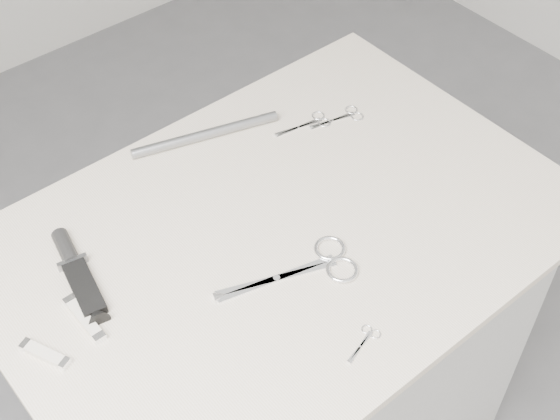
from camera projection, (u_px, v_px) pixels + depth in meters
plinth at (281, 372)px, 1.69m from camera, size 0.90×0.60×0.90m
display_board at (281, 232)px, 1.35m from camera, size 1.00×0.70×0.02m
large_shears at (315, 266)px, 1.29m from camera, size 0.24×0.13×0.01m
embroidery_scissors_a at (344, 117)px, 1.55m from camera, size 0.11×0.05×0.00m
embroidery_scissors_b at (311, 123)px, 1.53m from camera, size 0.12×0.05×0.00m
tiny_scissors at (365, 340)px, 1.19m from camera, size 0.08×0.04×0.00m
sheathed_knife at (76, 270)px, 1.27m from camera, size 0.06×0.19×0.02m
pocket_knife_a at (84, 318)px, 1.21m from camera, size 0.02×0.10×0.01m
pocket_knife_b at (45, 354)px, 1.17m from camera, size 0.05×0.08×0.01m
metal_rail at (206, 134)px, 1.50m from camera, size 0.29×0.10×0.02m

